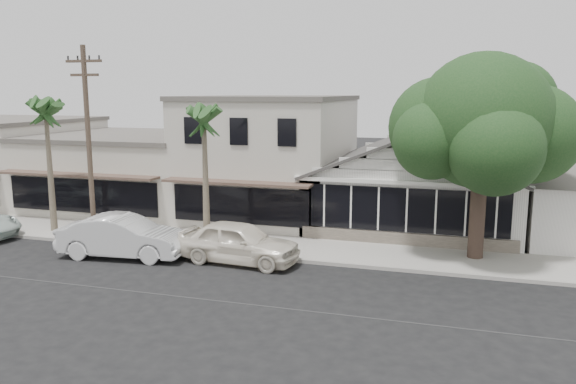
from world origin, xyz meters
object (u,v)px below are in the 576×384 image
(utility_pole, at_px, (89,141))
(car_1, at_px, (123,237))
(shade_tree, at_px, (481,125))
(car_0, at_px, (239,242))

(utility_pole, height_order, car_1, utility_pole)
(car_1, distance_m, shade_tree, 15.58)
(utility_pole, bearing_deg, car_1, -31.64)
(utility_pole, distance_m, car_1, 4.93)
(car_0, bearing_deg, shade_tree, -65.87)
(car_0, height_order, car_1, car_1)
(shade_tree, bearing_deg, utility_pole, -172.01)
(car_0, distance_m, car_1, 5.04)
(shade_tree, bearing_deg, car_1, -164.55)
(car_0, height_order, shade_tree, shade_tree)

